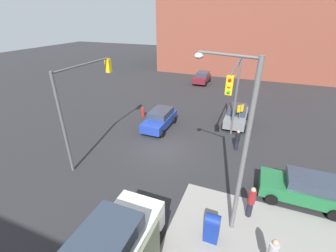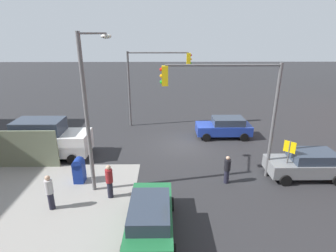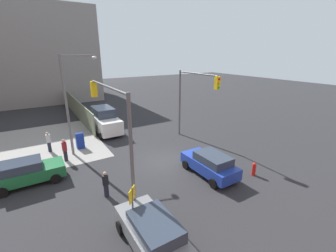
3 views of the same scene
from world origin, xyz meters
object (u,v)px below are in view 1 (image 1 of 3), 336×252
object	(u,v)px
traffic_signal_nw_corner	(234,89)
sedan_gray	(236,115)
fire_hydrant	(143,112)
street_lamp_corner	(238,140)
traffic_signal_se_corner	(83,93)
coupe_green	(304,188)
pedestrian_walking_north	(237,140)
hatchback_blue	(160,119)
pedestrian_crossing	(251,201)
mailbox_blue	(212,227)
sedan_maroon	(202,78)

from	to	relation	value
traffic_signal_nw_corner	sedan_gray	xyz separation A→B (m)	(-4.63, 0.14, -3.83)
traffic_signal_nw_corner	fire_hydrant	world-z (taller)	traffic_signal_nw_corner
traffic_signal_nw_corner	street_lamp_corner	bearing A→B (deg)	7.55
traffic_signal_se_corner	street_lamp_corner	xyz separation A→B (m)	(2.66, 9.95, 0.07)
street_lamp_corner	coupe_green	distance (m)	6.13
traffic_signal_se_corner	pedestrian_walking_north	size ratio (longest dim) A/B	3.98
fire_hydrant	coupe_green	distance (m)	15.05
fire_hydrant	coupe_green	bearing A→B (deg)	62.14
hatchback_blue	pedestrian_crossing	size ratio (longest dim) A/B	2.36
mailbox_blue	coupe_green	world-z (taller)	coupe_green
fire_hydrant	traffic_signal_se_corner	bearing A→B (deg)	-2.31
fire_hydrant	mailbox_blue	bearing A→B (deg)	39.40
coupe_green	traffic_signal_se_corner	bearing A→B (deg)	-88.32
street_lamp_corner	mailbox_blue	size ratio (longest dim) A/B	5.59
hatchback_blue	street_lamp_corner	bearing A→B (deg)	40.14
traffic_signal_se_corner	sedan_gray	xyz separation A→B (m)	(-9.14, 9.14, -3.78)
street_lamp_corner	pedestrian_crossing	distance (m)	3.99
street_lamp_corner	sedan_gray	distance (m)	12.43
pedestrian_crossing	sedan_maroon	bearing A→B (deg)	93.39
fire_hydrant	sedan_gray	bearing A→B (deg)	100.93
sedan_gray	pedestrian_walking_north	world-z (taller)	pedestrian_walking_north
sedan_gray	sedan_maroon	distance (m)	14.02
street_lamp_corner	coupe_green	bearing A→B (deg)	129.91
traffic_signal_se_corner	mailbox_blue	bearing A→B (deg)	68.35
traffic_signal_nw_corner	sedan_maroon	size ratio (longest dim) A/B	1.63
hatchback_blue	mailbox_blue	bearing A→B (deg)	34.89
traffic_signal_se_corner	sedan_maroon	bearing A→B (deg)	172.54
mailbox_blue	pedestrian_walking_north	bearing A→B (deg)	178.60
traffic_signal_nw_corner	pedestrian_walking_north	world-z (taller)	traffic_signal_nw_corner
sedan_maroon	pedestrian_walking_north	bearing A→B (deg)	21.72
coupe_green	sedan_maroon	xyz separation A→B (m)	(-21.26, -10.76, -0.00)
street_lamp_corner	sedan_gray	size ratio (longest dim) A/B	1.87
traffic_signal_se_corner	hatchback_blue	size ratio (longest dim) A/B	1.51
traffic_signal_se_corner	mailbox_blue	distance (m)	10.93
hatchback_blue	sedan_maroon	world-z (taller)	same
fire_hydrant	hatchback_blue	world-z (taller)	hatchback_blue
sedan_maroon	sedan_gray	bearing A→B (deg)	26.69
sedan_gray	coupe_green	distance (m)	9.81
mailbox_blue	fire_hydrant	size ratio (longest dim) A/B	1.52
street_lamp_corner	mailbox_blue	bearing A→B (deg)	-21.94
traffic_signal_nw_corner	hatchback_blue	world-z (taller)	traffic_signal_nw_corner
pedestrian_walking_north	fire_hydrant	bearing A→B (deg)	11.85
traffic_signal_se_corner	coupe_green	size ratio (longest dim) A/B	1.53
street_lamp_corner	sedan_maroon	bearing A→B (deg)	-163.70
mailbox_blue	sedan_gray	world-z (taller)	sedan_gray
sedan_gray	street_lamp_corner	bearing A→B (deg)	3.95
pedestrian_walking_north	sedan_maroon	bearing A→B (deg)	-38.73
hatchback_blue	pedestrian_walking_north	size ratio (longest dim) A/B	2.63
mailbox_blue	coupe_green	bearing A→B (deg)	135.47
street_lamp_corner	sedan_gray	world-z (taller)	street_lamp_corner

